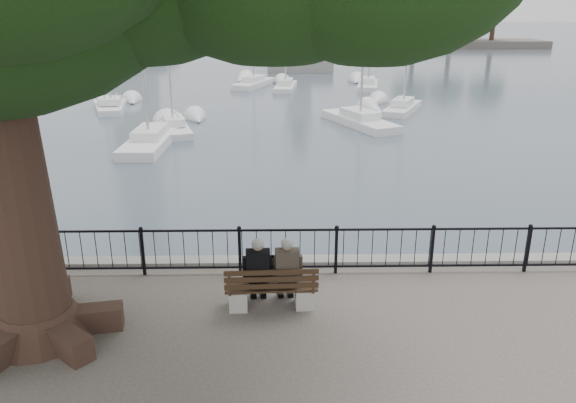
{
  "coord_description": "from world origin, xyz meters",
  "views": [
    {
      "loc": [
        -0.19,
        -8.11,
        5.36
      ],
      "look_at": [
        0.0,
        2.5,
        1.6
      ],
      "focal_mm": 35.0,
      "sensor_mm": 36.0,
      "label": 1
    }
  ],
  "objects_px": {
    "bench": "(271,293)",
    "person_left": "(258,274)",
    "person_right": "(287,273)",
    "lion_monument": "(300,46)"
  },
  "relations": [
    {
      "from": "bench",
      "to": "person_left",
      "type": "bearing_deg",
      "value": 159.93
    },
    {
      "from": "bench",
      "to": "person_left",
      "type": "xyz_separation_m",
      "value": [
        -0.24,
        0.09,
        0.34
      ]
    },
    {
      "from": "bench",
      "to": "person_right",
      "type": "height_order",
      "value": "person_right"
    },
    {
      "from": "person_left",
      "to": "lion_monument",
      "type": "distance_m",
      "value": 48.83
    },
    {
      "from": "bench",
      "to": "person_left",
      "type": "distance_m",
      "value": 0.43
    },
    {
      "from": "bench",
      "to": "lion_monument",
      "type": "xyz_separation_m",
      "value": [
        2.33,
        48.84,
        1.04
      ]
    },
    {
      "from": "bench",
      "to": "lion_monument",
      "type": "height_order",
      "value": "lion_monument"
    },
    {
      "from": "lion_monument",
      "to": "person_left",
      "type": "bearing_deg",
      "value": -93.02
    },
    {
      "from": "person_left",
      "to": "person_right",
      "type": "height_order",
      "value": "same"
    },
    {
      "from": "person_left",
      "to": "person_right",
      "type": "distance_m",
      "value": 0.52
    }
  ]
}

